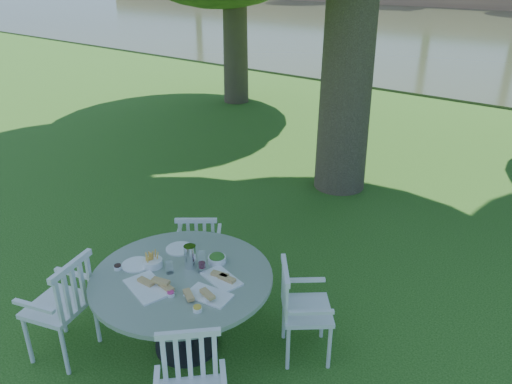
# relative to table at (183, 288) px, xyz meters

# --- Properties ---
(ground) EXTENTS (140.00, 140.00, 0.00)m
(ground) POSITION_rel_table_xyz_m (-0.41, 1.35, -0.63)
(ground) COLOR #17400D
(ground) RESTS_ON ground
(table) EXTENTS (1.53, 1.53, 0.76)m
(table) POSITION_rel_table_xyz_m (0.00, 0.00, 0.00)
(table) COLOR black
(table) RESTS_ON ground
(chair_ne) EXTENTS (0.60, 0.61, 0.88)m
(chair_ne) POSITION_rel_table_xyz_m (0.81, 0.53, -0.11)
(chair_ne) COLOR silver
(chair_ne) RESTS_ON ground
(chair_nw) EXTENTS (0.57, 0.57, 0.83)m
(chair_nw) POSITION_rel_table_xyz_m (-0.58, 0.79, -0.14)
(chair_nw) COLOR silver
(chair_nw) RESTS_ON ground
(chair_sw) EXTENTS (0.58, 0.60, 0.96)m
(chair_sw) POSITION_rel_table_xyz_m (-0.70, -0.67, -0.06)
(chair_sw) COLOR silver
(chair_sw) RESTS_ON ground
(chair_se) EXTENTS (0.61, 0.61, 0.88)m
(chair_se) POSITION_rel_table_xyz_m (0.72, -0.65, -0.11)
(chair_se) COLOR silver
(chair_se) RESTS_ON ground
(tableware) EXTENTS (1.11, 0.89, 0.21)m
(tableware) POSITION_rel_table_xyz_m (-0.03, 0.04, 0.17)
(tableware) COLOR white
(tableware) RESTS_ON table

